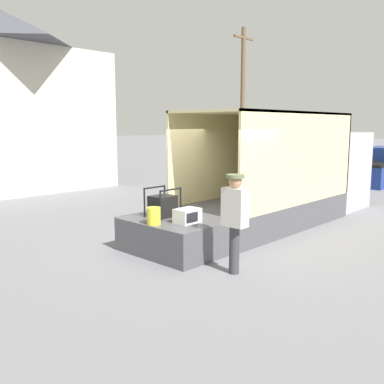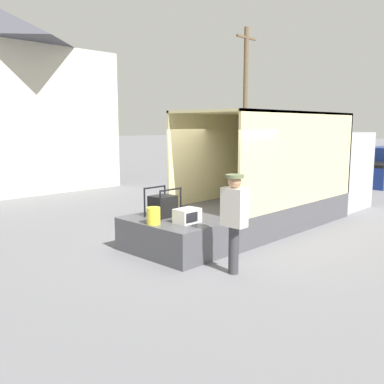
% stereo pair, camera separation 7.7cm
% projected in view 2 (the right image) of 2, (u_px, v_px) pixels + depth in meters
% --- Properties ---
extents(ground_plane, '(160.00, 160.00, 0.00)m').
position_uv_depth(ground_plane, '(200.00, 244.00, 9.41)').
color(ground_plane, slate).
extents(box_truck, '(7.02, 2.13, 2.92)m').
position_uv_depth(box_truck, '(301.00, 182.00, 12.29)').
color(box_truck, '#B2B2B7').
rests_on(box_truck, ground).
extents(tailgate_deck, '(1.55, 2.02, 0.69)m').
position_uv_depth(tailgate_deck, '(175.00, 235.00, 8.81)').
color(tailgate_deck, '#4C4C51').
rests_on(tailgate_deck, ground).
extents(microwave, '(0.49, 0.36, 0.28)m').
position_uv_depth(microwave, '(187.00, 216.00, 8.42)').
color(microwave, white).
rests_on(microwave, tailgate_deck).
extents(portable_generator, '(0.61, 0.53, 0.62)m').
position_uv_depth(portable_generator, '(163.00, 206.00, 8.98)').
color(portable_generator, black).
rests_on(portable_generator, tailgate_deck).
extents(orange_bucket, '(0.27, 0.27, 0.33)m').
position_uv_depth(orange_bucket, '(154.00, 216.00, 8.28)').
color(orange_bucket, yellow).
rests_on(orange_bucket, tailgate_deck).
extents(worker_person, '(0.32, 0.44, 1.76)m').
position_uv_depth(worker_person, '(234.00, 213.00, 7.39)').
color(worker_person, '#38383D').
rests_on(worker_person, ground).
extents(utility_pole, '(1.80, 0.28, 8.31)m').
position_uv_depth(utility_pole, '(245.00, 96.00, 25.74)').
color(utility_pole, brown).
rests_on(utility_pole, ground).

